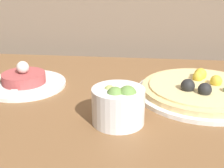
# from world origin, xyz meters

# --- Properties ---
(dining_table) EXTENTS (1.24, 0.67, 0.77)m
(dining_table) POSITION_xyz_m (0.00, 0.34, 0.65)
(dining_table) COLOR brown
(dining_table) RESTS_ON ground_plane
(pizza_plate) EXTENTS (0.32, 0.32, 0.05)m
(pizza_plate) POSITION_xyz_m (0.22, 0.36, 0.78)
(pizza_plate) COLOR white
(pizza_plate) RESTS_ON dining_table
(tartare_plate) EXTENTS (0.22, 0.22, 0.07)m
(tartare_plate) POSITION_xyz_m (-0.24, 0.37, 0.78)
(tartare_plate) COLOR white
(tartare_plate) RESTS_ON dining_table
(small_bowl) EXTENTS (0.11, 0.11, 0.09)m
(small_bowl) POSITION_xyz_m (0.03, 0.19, 0.81)
(small_bowl) COLOR white
(small_bowl) RESTS_ON dining_table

